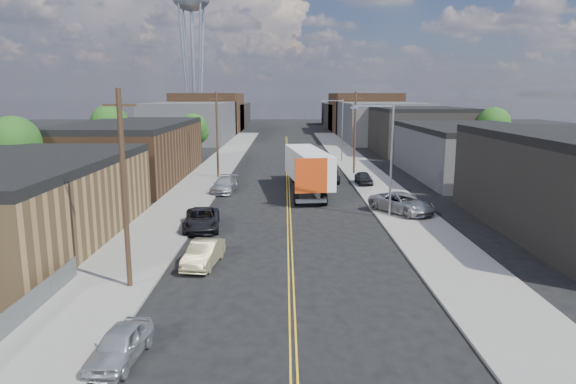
{
  "coord_description": "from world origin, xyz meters",
  "views": [
    {
      "loc": [
        -0.31,
        -14.74,
        9.7
      ],
      "look_at": [
        -0.09,
        23.02,
        2.5
      ],
      "focal_mm": 32.0,
      "sensor_mm": 36.0,
      "label": 1
    }
  ],
  "objects_px": {
    "car_left_c": "(202,219)",
    "car_left_d": "(225,185)",
    "water_tower": "(191,2)",
    "car_left_b": "(204,254)",
    "car_ahead_truck": "(328,176)",
    "car_right_lot_a": "(402,203)",
    "car_right_lot_c": "(364,178)",
    "semi_truck": "(307,167)",
    "car_left_a": "(120,345)"
  },
  "relations": [
    {
      "from": "car_left_c",
      "to": "car_left_d",
      "type": "distance_m",
      "value": 14.4
    },
    {
      "from": "water_tower",
      "to": "car_left_d",
      "type": "distance_m",
      "value": 81.32
    },
    {
      "from": "car_left_b",
      "to": "car_ahead_truck",
      "type": "distance_m",
      "value": 30.03
    },
    {
      "from": "car_right_lot_a",
      "to": "car_left_c",
      "type": "bearing_deg",
      "value": 163.54
    },
    {
      "from": "car_left_d",
      "to": "car_right_lot_c",
      "type": "xyz_separation_m",
      "value": [
        14.6,
        4.02,
        0.05
      ]
    },
    {
      "from": "car_left_b",
      "to": "car_right_lot_a",
      "type": "relative_size",
      "value": 0.73
    },
    {
      "from": "car_right_lot_a",
      "to": "semi_truck",
      "type": "bearing_deg",
      "value": 91.38
    },
    {
      "from": "water_tower",
      "to": "car_left_b",
      "type": "height_order",
      "value": "water_tower"
    },
    {
      "from": "car_right_lot_c",
      "to": "car_left_c",
      "type": "bearing_deg",
      "value": -131.5
    },
    {
      "from": "semi_truck",
      "to": "car_right_lot_a",
      "type": "distance_m",
      "value": 13.17
    },
    {
      "from": "semi_truck",
      "to": "car_right_lot_c",
      "type": "distance_m",
      "value": 7.15
    },
    {
      "from": "car_left_b",
      "to": "car_left_d",
      "type": "height_order",
      "value": "car_left_d"
    },
    {
      "from": "water_tower",
      "to": "car_left_d",
      "type": "relative_size",
      "value": 7.06
    },
    {
      "from": "car_right_lot_a",
      "to": "car_ahead_truck",
      "type": "height_order",
      "value": "car_right_lot_a"
    },
    {
      "from": "car_right_lot_a",
      "to": "car_right_lot_c",
      "type": "bearing_deg",
      "value": 61.67
    },
    {
      "from": "car_left_a",
      "to": "car_right_lot_c",
      "type": "height_order",
      "value": "car_right_lot_c"
    },
    {
      "from": "car_left_c",
      "to": "car_right_lot_c",
      "type": "height_order",
      "value": "car_left_c"
    },
    {
      "from": "car_left_a",
      "to": "car_right_lot_a",
      "type": "distance_m",
      "value": 28.15
    },
    {
      "from": "car_left_c",
      "to": "car_right_lot_a",
      "type": "height_order",
      "value": "car_right_lot_a"
    },
    {
      "from": "car_left_c",
      "to": "car_ahead_truck",
      "type": "distance_m",
      "value": 23.13
    },
    {
      "from": "water_tower",
      "to": "car_right_lot_c",
      "type": "relative_size",
      "value": 9.54
    },
    {
      "from": "semi_truck",
      "to": "car_ahead_truck",
      "type": "bearing_deg",
      "value": 55.31
    },
    {
      "from": "water_tower",
      "to": "car_left_b",
      "type": "distance_m",
      "value": 102.44
    },
    {
      "from": "car_right_lot_c",
      "to": "car_ahead_truck",
      "type": "distance_m",
      "value": 4.2
    },
    {
      "from": "semi_truck",
      "to": "car_left_c",
      "type": "relative_size",
      "value": 3.11
    },
    {
      "from": "car_ahead_truck",
      "to": "water_tower",
      "type": "bearing_deg",
      "value": 114.05
    },
    {
      "from": "car_right_lot_c",
      "to": "car_ahead_truck",
      "type": "relative_size",
      "value": 0.71
    },
    {
      "from": "car_left_a",
      "to": "car_ahead_truck",
      "type": "bearing_deg",
      "value": 81.03
    },
    {
      "from": "car_left_c",
      "to": "car_ahead_truck",
      "type": "xyz_separation_m",
      "value": [
        10.9,
        20.4,
        0.01
      ]
    },
    {
      "from": "car_right_lot_a",
      "to": "car_left_d",
      "type": "bearing_deg",
      "value": 115.17
    },
    {
      "from": "semi_truck",
      "to": "car_left_a",
      "type": "xyz_separation_m",
      "value": [
        -8.33,
        -34.22,
        -1.83
      ]
    },
    {
      "from": "car_ahead_truck",
      "to": "car_left_a",
      "type": "bearing_deg",
      "value": -102.77
    },
    {
      "from": "semi_truck",
      "to": "car_right_lot_a",
      "type": "bearing_deg",
      "value": -63.34
    },
    {
      "from": "car_left_a",
      "to": "car_ahead_truck",
      "type": "xyz_separation_m",
      "value": [
        10.9,
        39.22,
        0.12
      ]
    },
    {
      "from": "car_left_b",
      "to": "car_left_c",
      "type": "bearing_deg",
      "value": 107.61
    },
    {
      "from": "car_right_lot_a",
      "to": "car_right_lot_c",
      "type": "height_order",
      "value": "car_right_lot_a"
    },
    {
      "from": "semi_truck",
      "to": "car_right_lot_c",
      "type": "relative_size",
      "value": 4.36
    },
    {
      "from": "car_ahead_truck",
      "to": "semi_truck",
      "type": "bearing_deg",
      "value": -114.47
    },
    {
      "from": "car_left_c",
      "to": "car_right_lot_a",
      "type": "distance_m",
      "value": 16.32
    },
    {
      "from": "water_tower",
      "to": "car_right_lot_a",
      "type": "distance_m",
      "value": 94.26
    },
    {
      "from": "car_left_a",
      "to": "car_right_lot_c",
      "type": "relative_size",
      "value": 0.97
    },
    {
      "from": "car_left_c",
      "to": "car_ahead_truck",
      "type": "relative_size",
      "value": 0.99
    },
    {
      "from": "car_left_a",
      "to": "car_left_c",
      "type": "distance_m",
      "value": 18.82
    },
    {
      "from": "car_right_lot_c",
      "to": "car_left_a",
      "type": "bearing_deg",
      "value": -114.5
    },
    {
      "from": "car_left_a",
      "to": "car_left_d",
      "type": "xyz_separation_m",
      "value": [
        0.0,
        33.21,
        0.12
      ]
    },
    {
      "from": "water_tower",
      "to": "car_left_a",
      "type": "height_order",
      "value": "water_tower"
    },
    {
      "from": "car_right_lot_a",
      "to": "car_right_lot_c",
      "type": "distance_m",
      "value": 13.88
    },
    {
      "from": "water_tower",
      "to": "car_right_lot_a",
      "type": "xyz_separation_m",
      "value": [
        31.27,
        -83.83,
        -29.68
      ]
    },
    {
      "from": "car_left_b",
      "to": "car_right_lot_c",
      "type": "relative_size",
      "value": 1.12
    },
    {
      "from": "water_tower",
      "to": "car_right_lot_c",
      "type": "height_order",
      "value": "water_tower"
    }
  ]
}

